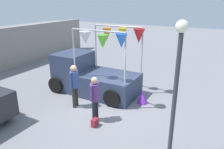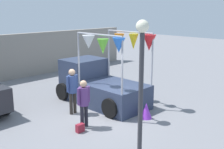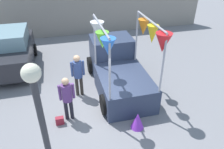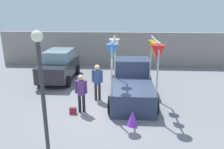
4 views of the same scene
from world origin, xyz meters
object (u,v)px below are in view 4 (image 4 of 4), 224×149
(parked_car, at_px, (60,65))
(street_lamp, at_px, (41,77))
(handbag, at_px, (73,111))
(person_customer, at_px, (81,90))
(vendor_truck, at_px, (132,81))
(folded_kite_bundle_violet, at_px, (132,118))
(person_vendor, at_px, (97,79))

(parked_car, xyz_separation_m, street_lamp, (1.74, -7.25, 1.54))
(parked_car, xyz_separation_m, handbag, (1.89, -4.58, -0.80))
(person_customer, distance_m, street_lamp, 3.26)
(parked_car, relative_size, street_lamp, 1.06)
(parked_car, relative_size, handbag, 14.29)
(vendor_truck, xyz_separation_m, handbag, (-2.56, -1.88, -0.75))
(handbag, height_order, folded_kite_bundle_violet, folded_kite_bundle_violet)
(person_customer, distance_m, folded_kite_bundle_violet, 2.49)
(parked_car, distance_m, handbag, 5.02)
(parked_car, relative_size, folded_kite_bundle_violet, 6.67)
(folded_kite_bundle_violet, bearing_deg, person_vendor, 125.03)
(person_vendor, distance_m, street_lamp, 4.53)
(handbag, xyz_separation_m, folded_kite_bundle_violet, (2.51, -0.82, 0.16))
(person_customer, relative_size, street_lamp, 0.44)
(parked_car, bearing_deg, vendor_truck, -31.24)
(vendor_truck, relative_size, parked_car, 1.04)
(parked_car, height_order, handbag, parked_car)
(vendor_truck, relative_size, street_lamp, 1.10)
(handbag, bearing_deg, street_lamp, -93.19)
(handbag, xyz_separation_m, street_lamp, (-0.15, -2.67, 2.34))
(person_vendor, bearing_deg, vendor_truck, 12.11)
(person_customer, xyz_separation_m, person_vendor, (0.53, 1.32, 0.08))
(person_vendor, height_order, handbag, person_vendor)
(vendor_truck, bearing_deg, handbag, -143.73)
(person_vendor, relative_size, folded_kite_bundle_violet, 2.99)
(vendor_truck, bearing_deg, street_lamp, -120.78)
(vendor_truck, relative_size, handbag, 14.80)
(vendor_truck, height_order, handbag, vendor_truck)
(parked_car, relative_size, person_customer, 2.38)
(person_customer, bearing_deg, street_lamp, -99.86)
(person_vendor, bearing_deg, parked_car, 132.10)
(person_vendor, relative_size, handbag, 6.40)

